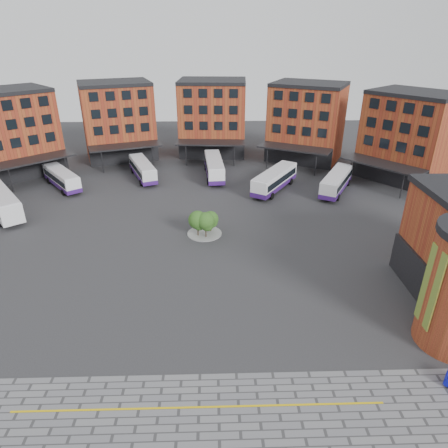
{
  "coord_description": "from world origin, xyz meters",
  "views": [
    {
      "loc": [
        3.2,
        -33.26,
        23.84
      ],
      "look_at": [
        4.35,
        6.7,
        4.0
      ],
      "focal_mm": 32.0,
      "sensor_mm": 36.0,
      "label": 1
    }
  ],
  "objects_px": {
    "tree_island": "(204,222)",
    "bus_c": "(143,169)",
    "bus_e": "(275,179)",
    "bus_f": "(337,181)",
    "bus_d": "(214,167)",
    "bus_b": "(62,178)",
    "bus_a": "(1,201)"
  },
  "relations": [
    {
      "from": "tree_island",
      "to": "bus_c",
      "type": "relative_size",
      "value": 0.4
    },
    {
      "from": "bus_e",
      "to": "bus_f",
      "type": "bearing_deg",
      "value": 27.28
    },
    {
      "from": "bus_d",
      "to": "bus_e",
      "type": "height_order",
      "value": "bus_d"
    },
    {
      "from": "bus_b",
      "to": "bus_e",
      "type": "bearing_deg",
      "value": -41.56
    },
    {
      "from": "bus_d",
      "to": "bus_f",
      "type": "xyz_separation_m",
      "value": [
        19.43,
        -7.59,
        -0.07
      ]
    },
    {
      "from": "bus_c",
      "to": "bus_e",
      "type": "relative_size",
      "value": 0.97
    },
    {
      "from": "bus_d",
      "to": "bus_e",
      "type": "relative_size",
      "value": 1.05
    },
    {
      "from": "bus_c",
      "to": "tree_island",
      "type": "bearing_deg",
      "value": -84.68
    },
    {
      "from": "bus_b",
      "to": "bus_e",
      "type": "xyz_separation_m",
      "value": [
        34.63,
        -2.12,
        0.17
      ]
    },
    {
      "from": "tree_island",
      "to": "bus_a",
      "type": "xyz_separation_m",
      "value": [
        -28.43,
        7.27,
        0.1
      ]
    },
    {
      "from": "tree_island",
      "to": "bus_b",
      "type": "height_order",
      "value": "tree_island"
    },
    {
      "from": "bus_c",
      "to": "bus_f",
      "type": "distance_m",
      "value": 32.64
    },
    {
      "from": "bus_c",
      "to": "bus_f",
      "type": "xyz_separation_m",
      "value": [
        31.84,
        -7.21,
        0.07
      ]
    },
    {
      "from": "bus_a",
      "to": "bus_d",
      "type": "xyz_separation_m",
      "value": [
        29.82,
        14.79,
        -0.25
      ]
    },
    {
      "from": "bus_a",
      "to": "bus_e",
      "type": "relative_size",
      "value": 1.0
    },
    {
      "from": "bus_b",
      "to": "bus_e",
      "type": "distance_m",
      "value": 34.7
    },
    {
      "from": "bus_b",
      "to": "bus_d",
      "type": "distance_m",
      "value": 25.36
    },
    {
      "from": "bus_e",
      "to": "bus_c",
      "type": "bearing_deg",
      "value": -162.85
    },
    {
      "from": "bus_f",
      "to": "bus_a",
      "type": "bearing_deg",
      "value": -142.19
    },
    {
      "from": "bus_a",
      "to": "bus_b",
      "type": "relative_size",
      "value": 1.15
    },
    {
      "from": "bus_d",
      "to": "bus_c",
      "type": "bearing_deg",
      "value": 177.74
    },
    {
      "from": "bus_d",
      "to": "bus_b",
      "type": "bearing_deg",
      "value": -173.78
    },
    {
      "from": "bus_b",
      "to": "bus_c",
      "type": "bearing_deg",
      "value": -19.85
    },
    {
      "from": "tree_island",
      "to": "bus_c",
      "type": "xyz_separation_m",
      "value": [
        -11.02,
        21.68,
        -0.29
      ]
    },
    {
      "from": "bus_b",
      "to": "bus_c",
      "type": "xyz_separation_m",
      "value": [
        12.54,
        4.13,
        0.03
      ]
    },
    {
      "from": "bus_a",
      "to": "bus_d",
      "type": "bearing_deg",
      "value": -11.1
    },
    {
      "from": "tree_island",
      "to": "bus_f",
      "type": "xyz_separation_m",
      "value": [
        20.82,
        14.46,
        -0.21
      ]
    },
    {
      "from": "bus_b",
      "to": "bus_e",
      "type": "relative_size",
      "value": 0.87
    },
    {
      "from": "bus_c",
      "to": "bus_e",
      "type": "distance_m",
      "value": 22.96
    },
    {
      "from": "tree_island",
      "to": "bus_c",
      "type": "height_order",
      "value": "tree_island"
    },
    {
      "from": "tree_island",
      "to": "bus_b",
      "type": "bearing_deg",
      "value": 143.32
    },
    {
      "from": "bus_b",
      "to": "bus_f",
      "type": "xyz_separation_m",
      "value": [
        44.38,
        -3.08,
        0.1
      ]
    }
  ]
}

